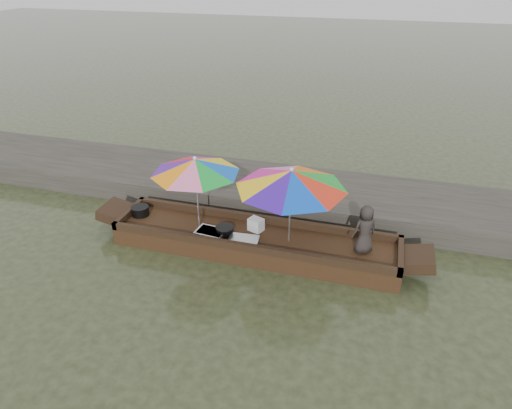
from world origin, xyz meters
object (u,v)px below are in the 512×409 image
(cooking_pot, at_px, (140,211))
(vendor, at_px, (365,229))
(umbrella_stern, at_px, (290,206))
(tray_scallop, at_px, (244,240))
(umbrella_bow, at_px, (197,193))
(supply_bag, at_px, (256,225))
(boat_hull, at_px, (255,243))
(charcoal_grill, at_px, (225,231))
(tray_crayfish, at_px, (211,233))

(cooking_pot, relative_size, vendor, 0.38)
(cooking_pot, xyz_separation_m, umbrella_stern, (3.27, -0.11, 0.68))
(tray_scallop, xyz_separation_m, umbrella_bow, (-1.03, 0.27, 0.74))
(supply_bag, bearing_deg, vendor, -4.53)
(boat_hull, bearing_deg, cooking_pot, 177.50)
(supply_bag, height_order, vendor, vendor)
(boat_hull, bearing_deg, umbrella_stern, 0.00)
(cooking_pot, bearing_deg, umbrella_bow, -4.59)
(vendor, relative_size, umbrella_bow, 0.56)
(tray_scallop, height_order, charcoal_grill, charcoal_grill)
(cooking_pot, height_order, charcoal_grill, cooking_pot)
(boat_hull, height_order, tray_crayfish, tray_crayfish)
(tray_crayfish, relative_size, umbrella_stern, 0.28)
(tray_crayfish, relative_size, umbrella_bow, 0.34)
(umbrella_bow, distance_m, umbrella_stern, 1.87)
(tray_scallop, bearing_deg, vendor, 7.82)
(tray_crayfish, bearing_deg, tray_scallop, -4.79)
(charcoal_grill, relative_size, vendor, 0.35)
(tray_crayfish, xyz_separation_m, vendor, (2.94, 0.25, 0.44))
(cooking_pot, xyz_separation_m, tray_crayfish, (1.73, -0.32, -0.05))
(umbrella_bow, bearing_deg, umbrella_stern, 0.00)
(charcoal_grill, bearing_deg, vendor, 3.51)
(supply_bag, bearing_deg, tray_scallop, -103.22)
(umbrella_stern, bearing_deg, vendor, 1.65)
(tray_crayfish, distance_m, tray_scallop, 0.70)
(supply_bag, relative_size, umbrella_bow, 0.16)
(tray_crayfish, height_order, umbrella_bow, umbrella_bow)
(cooking_pot, bearing_deg, supply_bag, 2.16)
(umbrella_stern, bearing_deg, tray_crayfish, -172.29)
(charcoal_grill, distance_m, vendor, 2.71)
(cooking_pot, distance_m, vendor, 4.68)
(tray_scallop, xyz_separation_m, charcoal_grill, (-0.44, 0.14, 0.05))
(charcoal_grill, bearing_deg, supply_bag, 31.02)
(umbrella_bow, bearing_deg, boat_hull, 0.00)
(vendor, bearing_deg, umbrella_bow, -33.55)
(umbrella_stern, bearing_deg, umbrella_bow, 180.00)
(vendor, xyz_separation_m, umbrella_stern, (-1.40, -0.04, 0.29))
(cooking_pot, xyz_separation_m, charcoal_grill, (1.99, -0.24, -0.02))
(boat_hull, xyz_separation_m, tray_crayfish, (-0.84, -0.21, 0.22))
(tray_crayfish, relative_size, tray_scallop, 1.00)
(vendor, height_order, umbrella_stern, umbrella_stern)
(boat_hull, relative_size, cooking_pot, 15.35)
(tray_crayfish, bearing_deg, charcoal_grill, 17.97)
(supply_bag, distance_m, umbrella_bow, 1.33)
(cooking_pot, relative_size, tray_crayfish, 0.64)
(tray_scallop, bearing_deg, tray_crayfish, 175.21)
(charcoal_grill, height_order, umbrella_bow, umbrella_bow)
(boat_hull, xyz_separation_m, umbrella_stern, (0.69, 0.00, 0.95))
(tray_crayfish, xyz_separation_m, umbrella_bow, (-0.33, 0.21, 0.73))
(cooking_pot, distance_m, umbrella_bow, 1.56)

